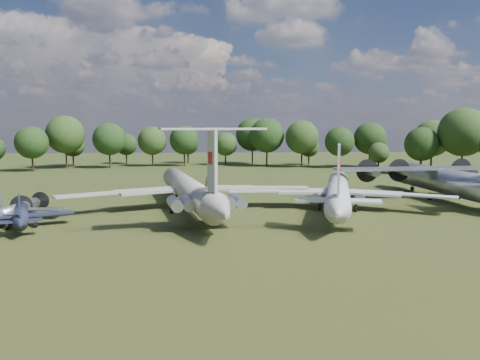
{
  "coord_description": "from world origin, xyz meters",
  "views": [
    {
      "loc": [
        5.3,
        -65.11,
        12.37
      ],
      "look_at": [
        9.11,
        -2.1,
        5.0
      ],
      "focal_mm": 35.0,
      "sensor_mm": 36.0,
      "label": 1
    }
  ],
  "objects_px": {
    "person_on_il62": "(207,183)",
    "small_prop_west": "(21,218)",
    "il62_airliner": "(189,194)",
    "tu104_jet": "(338,195)",
    "an12_transport": "(441,183)",
    "small_prop_northwest": "(18,211)"
  },
  "relations": [
    {
      "from": "tu104_jet",
      "to": "small_prop_west",
      "type": "relative_size",
      "value": 2.63
    },
    {
      "from": "small_prop_west",
      "to": "il62_airliner",
      "type": "bearing_deg",
      "value": 7.97
    },
    {
      "from": "il62_airliner",
      "to": "tu104_jet",
      "type": "relative_size",
      "value": 1.11
    },
    {
      "from": "tu104_jet",
      "to": "il62_airliner",
      "type": "bearing_deg",
      "value": -168.12
    },
    {
      "from": "tu104_jet",
      "to": "small_prop_northwest",
      "type": "relative_size",
      "value": 2.87
    },
    {
      "from": "il62_airliner",
      "to": "person_on_il62",
      "type": "bearing_deg",
      "value": -90.0
    },
    {
      "from": "small_prop_northwest",
      "to": "person_on_il62",
      "type": "distance_m",
      "value": 26.37
    },
    {
      "from": "il62_airliner",
      "to": "small_prop_northwest",
      "type": "xyz_separation_m",
      "value": [
        -22.12,
        -5.74,
        -1.26
      ]
    },
    {
      "from": "tu104_jet",
      "to": "an12_transport",
      "type": "bearing_deg",
      "value": 40.29
    },
    {
      "from": "tu104_jet",
      "to": "small_prop_northwest",
      "type": "height_order",
      "value": "tu104_jet"
    },
    {
      "from": "small_prop_west",
      "to": "tu104_jet",
      "type": "bearing_deg",
      "value": -8.06
    },
    {
      "from": "il62_airliner",
      "to": "small_prop_west",
      "type": "bearing_deg",
      "value": -163.18
    },
    {
      "from": "an12_transport",
      "to": "person_on_il62",
      "type": "height_order",
      "value": "person_on_il62"
    },
    {
      "from": "an12_transport",
      "to": "small_prop_northwest",
      "type": "height_order",
      "value": "an12_transport"
    },
    {
      "from": "small_prop_northwest",
      "to": "person_on_il62",
      "type": "height_order",
      "value": "person_on_il62"
    },
    {
      "from": "an12_transport",
      "to": "person_on_il62",
      "type": "distance_m",
      "value": 44.68
    },
    {
      "from": "small_prop_west",
      "to": "person_on_il62",
      "type": "relative_size",
      "value": 9.69
    },
    {
      "from": "person_on_il62",
      "to": "tu104_jet",
      "type": "bearing_deg",
      "value": -170.96
    },
    {
      "from": "person_on_il62",
      "to": "small_prop_west",
      "type": "bearing_deg",
      "value": -27.59
    },
    {
      "from": "an12_transport",
      "to": "person_on_il62",
      "type": "xyz_separation_m",
      "value": [
        -39.28,
        -21.09,
        2.96
      ]
    },
    {
      "from": "il62_airliner",
      "to": "person_on_il62",
      "type": "relative_size",
      "value": 28.44
    },
    {
      "from": "il62_airliner",
      "to": "an12_transport",
      "type": "relative_size",
      "value": 1.21
    }
  ]
}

